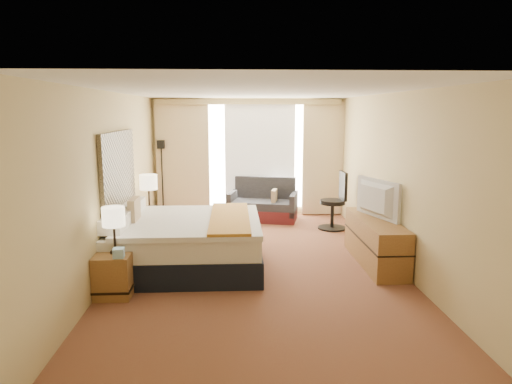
{
  "coord_description": "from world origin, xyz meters",
  "views": [
    {
      "loc": [
        -0.35,
        -6.66,
        2.33
      ],
      "look_at": [
        0.01,
        0.4,
        1.07
      ],
      "focal_mm": 32.0,
      "sensor_mm": 36.0,
      "label": 1
    }
  ],
  "objects_px": {
    "desk_chair": "(336,204)",
    "television": "(372,199)",
    "floor_lamp": "(162,163)",
    "nightstand_right": "(150,226)",
    "loveseat": "(263,206)",
    "bed": "(186,242)",
    "lamp_left": "(113,218)",
    "media_dresser": "(375,241)",
    "nightstand_left": "(115,274)",
    "lamp_right": "(148,183)"
  },
  "relations": [
    {
      "from": "desk_chair",
      "to": "television",
      "type": "relative_size",
      "value": 1.12
    },
    {
      "from": "floor_lamp",
      "to": "desk_chair",
      "type": "height_order",
      "value": "floor_lamp"
    },
    {
      "from": "nightstand_right",
      "to": "television",
      "type": "distance_m",
      "value": 3.96
    },
    {
      "from": "loveseat",
      "to": "television",
      "type": "relative_size",
      "value": 1.53
    },
    {
      "from": "nightstand_right",
      "to": "television",
      "type": "height_order",
      "value": "television"
    },
    {
      "from": "desk_chair",
      "to": "loveseat",
      "type": "bearing_deg",
      "value": 146.51
    },
    {
      "from": "desk_chair",
      "to": "floor_lamp",
      "type": "bearing_deg",
      "value": 160.64
    },
    {
      "from": "nightstand_right",
      "to": "desk_chair",
      "type": "xyz_separation_m",
      "value": [
        3.55,
        0.65,
        0.24
      ]
    },
    {
      "from": "bed",
      "to": "lamp_left",
      "type": "relative_size",
      "value": 3.66
    },
    {
      "from": "lamp_left",
      "to": "bed",
      "type": "bearing_deg",
      "value": 52.26
    },
    {
      "from": "media_dresser",
      "to": "floor_lamp",
      "type": "xyz_separation_m",
      "value": [
        -3.73,
        3.3,
        0.85
      ]
    },
    {
      "from": "nightstand_left",
      "to": "loveseat",
      "type": "relative_size",
      "value": 0.35
    },
    {
      "from": "desk_chair",
      "to": "television",
      "type": "height_order",
      "value": "television"
    },
    {
      "from": "lamp_left",
      "to": "lamp_right",
      "type": "xyz_separation_m",
      "value": [
        -0.02,
        2.51,
        0.05
      ]
    },
    {
      "from": "floor_lamp",
      "to": "lamp_left",
      "type": "height_order",
      "value": "floor_lamp"
    },
    {
      "from": "nightstand_right",
      "to": "television",
      "type": "bearing_deg",
      "value": -20.23
    },
    {
      "from": "nightstand_right",
      "to": "lamp_left",
      "type": "xyz_separation_m",
      "value": [
        0.02,
        -2.49,
        0.74
      ]
    },
    {
      "from": "loveseat",
      "to": "nightstand_right",
      "type": "bearing_deg",
      "value": -131.14
    },
    {
      "from": "nightstand_left",
      "to": "nightstand_right",
      "type": "height_order",
      "value": "same"
    },
    {
      "from": "lamp_right",
      "to": "lamp_left",
      "type": "bearing_deg",
      "value": -89.62
    },
    {
      "from": "floor_lamp",
      "to": "desk_chair",
      "type": "xyz_separation_m",
      "value": [
        3.58,
        -1.2,
        -0.69
      ]
    },
    {
      "from": "nightstand_right",
      "to": "loveseat",
      "type": "xyz_separation_m",
      "value": [
        2.17,
        1.54,
        0.02
      ]
    },
    {
      "from": "desk_chair",
      "to": "television",
      "type": "bearing_deg",
      "value": -87.92
    },
    {
      "from": "bed",
      "to": "lamp_left",
      "type": "distance_m",
      "value": 1.43
    },
    {
      "from": "media_dresser",
      "to": "loveseat",
      "type": "distance_m",
      "value": 3.36
    },
    {
      "from": "television",
      "to": "loveseat",
      "type": "bearing_deg",
      "value": 8.74
    },
    {
      "from": "floor_lamp",
      "to": "loveseat",
      "type": "bearing_deg",
      "value": -8.13
    },
    {
      "from": "nightstand_left",
      "to": "lamp_right",
      "type": "height_order",
      "value": "lamp_right"
    },
    {
      "from": "nightstand_left",
      "to": "television",
      "type": "relative_size",
      "value": 0.53
    },
    {
      "from": "nightstand_right",
      "to": "media_dresser",
      "type": "distance_m",
      "value": 3.97
    },
    {
      "from": "lamp_left",
      "to": "lamp_right",
      "type": "height_order",
      "value": "lamp_right"
    },
    {
      "from": "floor_lamp",
      "to": "lamp_right",
      "type": "bearing_deg",
      "value": -88.86
    },
    {
      "from": "nightstand_right",
      "to": "media_dresser",
      "type": "relative_size",
      "value": 0.31
    },
    {
      "from": "nightstand_left",
      "to": "television",
      "type": "distance_m",
      "value": 3.9
    },
    {
      "from": "loveseat",
      "to": "lamp_right",
      "type": "height_order",
      "value": "lamp_right"
    },
    {
      "from": "loveseat",
      "to": "lamp_left",
      "type": "xyz_separation_m",
      "value": [
        -2.14,
        -4.02,
        0.72
      ]
    },
    {
      "from": "lamp_right",
      "to": "nightstand_right",
      "type": "bearing_deg",
      "value": -104.99
    },
    {
      "from": "media_dresser",
      "to": "lamp_left",
      "type": "distance_m",
      "value": 3.88
    },
    {
      "from": "lamp_left",
      "to": "television",
      "type": "height_order",
      "value": "television"
    },
    {
      "from": "floor_lamp",
      "to": "television",
      "type": "xyz_separation_m",
      "value": [
        3.68,
        -3.2,
        -0.2
      ]
    },
    {
      "from": "media_dresser",
      "to": "desk_chair",
      "type": "bearing_deg",
      "value": 94.12
    },
    {
      "from": "nightstand_right",
      "to": "lamp_right",
      "type": "relative_size",
      "value": 0.84
    },
    {
      "from": "nightstand_left",
      "to": "floor_lamp",
      "type": "height_order",
      "value": "floor_lamp"
    },
    {
      "from": "media_dresser",
      "to": "lamp_right",
      "type": "height_order",
      "value": "lamp_right"
    },
    {
      "from": "nightstand_right",
      "to": "lamp_left",
      "type": "relative_size",
      "value": 0.92
    },
    {
      "from": "nightstand_left",
      "to": "lamp_left",
      "type": "relative_size",
      "value": 0.92
    },
    {
      "from": "media_dresser",
      "to": "desk_chair",
      "type": "distance_m",
      "value": 2.11
    },
    {
      "from": "lamp_left",
      "to": "nightstand_left",
      "type": "bearing_deg",
      "value": -147.25
    },
    {
      "from": "desk_chair",
      "to": "nightstand_right",
      "type": "bearing_deg",
      "value": -170.44
    },
    {
      "from": "desk_chair",
      "to": "lamp_left",
      "type": "bearing_deg",
      "value": -139.18
    }
  ]
}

